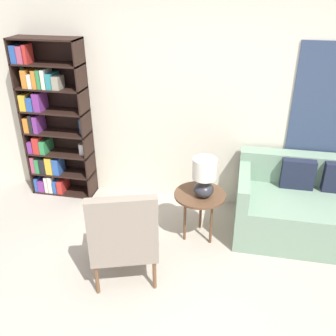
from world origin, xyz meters
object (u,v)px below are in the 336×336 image
Objects in this scene: side_table at (200,198)px; table_lamp at (204,176)px; armchair at (124,234)px; couch at (316,209)px; bookshelf at (49,124)px.

table_lamp reaches higher than side_table.
armchair is 0.57× the size of couch.
armchair is 2.18m from couch.
side_table is at bearing -17.65° from bookshelf.
side_table is 0.30m from table_lamp.
armchair is 1.79× the size of side_table.
armchair is (1.39, -1.43, -0.43)m from bookshelf.
armchair is at bearing -126.83° from side_table.
couch is 3.12× the size of side_table.
side_table is (1.99, -0.63, -0.46)m from bookshelf.
table_lamp is (0.64, 0.76, 0.27)m from armchair.
armchair reaches higher than couch.
table_lamp is at bearing -18.27° from bookshelf.
bookshelf is at bearing 162.35° from side_table.
bookshelf is 2.14m from side_table.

